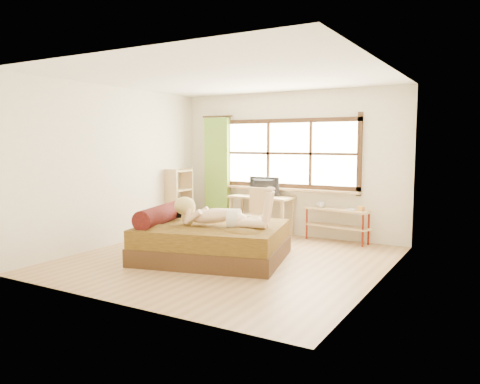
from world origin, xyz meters
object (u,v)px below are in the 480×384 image
Objects in this scene: desk at (261,201)px; pipe_shelf at (338,218)px; kitten at (178,212)px; bed at (210,240)px; woman at (219,205)px; bookshelf at (179,199)px; chair at (257,211)px.

pipe_shelf is at bearing 5.52° from desk.
kitten is 0.26× the size of desk.
bed is at bearing -112.15° from pipe_shelf.
woman is 1.20× the size of bookshelf.
woman is at bearing -78.92° from desk.
woman reaches higher than chair.
desk is at bearing -166.53° from pipe_shelf.
bed is at bearing -41.15° from bookshelf.
chair reaches higher than kitten.
desk is 0.40m from chair.
bed is 2.04× the size of desk.
bed is at bearing -23.84° from kitten.
pipe_shelf is 0.99× the size of bookshelf.
bookshelf is at bearing -178.07° from chair.
kitten is 1.90m from bookshelf.
chair is (-0.07, 1.66, 0.23)m from bed.
bookshelf reaches higher than desk.
woman is at bearing -38.82° from bookshelf.
bed is 0.59m from woman.
desk is at bearing 14.32° from bookshelf.
desk is (-0.17, 2.02, 0.36)m from bed.
kitten is 2.83m from pipe_shelf.
kitten is (-0.67, 0.11, 0.37)m from bed.
bed is at bearing -86.74° from chair.
bookshelf is at bearing 112.80° from kitten.
bed reaches higher than pipe_shelf.
desk is 0.99× the size of pipe_shelf.
desk is 1.69m from bookshelf.
kitten is at bearing 155.95° from woman.
bookshelf is at bearing -165.55° from desk.
woman reaches higher than pipe_shelf.
woman is 1.21× the size of pipe_shelf.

